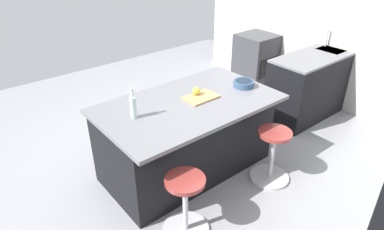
{
  "coord_description": "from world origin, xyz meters",
  "views": [
    {
      "loc": [
        1.96,
        2.59,
        2.51
      ],
      "look_at": [
        -0.03,
        0.14,
        0.75
      ],
      "focal_mm": 31.82,
      "sensor_mm": 36.0,
      "label": 1
    }
  ],
  "objects": [
    {
      "name": "fruit_bowl",
      "position": [
        -0.77,
        0.18,
        0.93
      ],
      "size": [
        0.24,
        0.24,
        0.07
      ],
      "color": "#334C6B",
      "rests_on": "kitchen_island"
    },
    {
      "name": "ground_plane",
      "position": [
        0.0,
        0.0,
        0.0
      ],
      "size": [
        7.41,
        7.41,
        0.0
      ],
      "primitive_type": "plane",
      "color": "gray"
    },
    {
      "name": "interior_partition_left",
      "position": [
        -2.85,
        0.0,
        1.37
      ],
      "size": [
        0.12,
        5.05,
        2.74
      ],
      "color": "beige",
      "rests_on": "ground_plane"
    },
    {
      "name": "sink_cabinet",
      "position": [
        -2.51,
        0.15,
        0.47
      ],
      "size": [
        1.83,
        0.6,
        1.21
      ],
      "color": "black",
      "rests_on": "ground_plane"
    },
    {
      "name": "oven_range",
      "position": [
        -2.5,
        -1.12,
        0.45
      ],
      "size": [
        0.6,
        0.61,
        0.9
      ],
      "color": "#38383D",
      "rests_on": "ground_plane"
    },
    {
      "name": "cutting_board",
      "position": [
        -0.19,
        0.1,
        0.9
      ],
      "size": [
        0.36,
        0.24,
        0.02
      ],
      "primitive_type": "cube",
      "color": "tan",
      "rests_on": "kitchen_island"
    },
    {
      "name": "apple_yellow",
      "position": [
        -0.18,
        0.03,
        0.95
      ],
      "size": [
        0.09,
        0.09,
        0.09
      ],
      "primitive_type": "sphere",
      "color": "gold",
      "rests_on": "cutting_board"
    },
    {
      "name": "stool_middle",
      "position": [
        0.57,
        0.79,
        0.29
      ],
      "size": [
        0.44,
        0.44,
        0.62
      ],
      "color": "#B7B7BC",
      "rests_on": "ground_plane"
    },
    {
      "name": "water_bottle",
      "position": [
        0.59,
        0.02,
        1.01
      ],
      "size": [
        0.06,
        0.06,
        0.31
      ],
      "color": "silver",
      "rests_on": "kitchen_island"
    },
    {
      "name": "stool_by_window",
      "position": [
        -0.64,
        0.79,
        0.29
      ],
      "size": [
        0.44,
        0.44,
        0.62
      ],
      "color": "#B7B7BC",
      "rests_on": "ground_plane"
    },
    {
      "name": "kitchen_island",
      "position": [
        -0.03,
        0.05,
        0.45
      ],
      "size": [
        1.92,
        1.14,
        0.89
      ],
      "color": "black",
      "rests_on": "ground_plane"
    }
  ]
}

